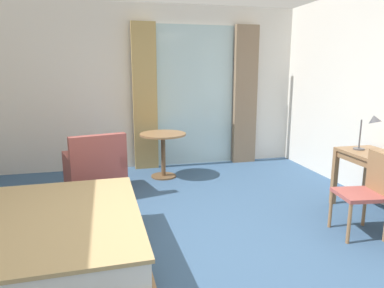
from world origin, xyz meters
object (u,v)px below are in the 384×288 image
at_px(desk_lamp, 372,124).
at_px(round_cafe_table, 163,145).
at_px(bed, 4,246).
at_px(desk_chair, 367,189).
at_px(armchair_by_window, 95,170).

distance_m(desk_lamp, round_cafe_table, 2.96).
bearing_deg(round_cafe_table, bed, -125.45).
bearing_deg(desk_chair, bed, 178.93).
bearing_deg(armchair_by_window, bed, -110.38).
distance_m(desk_chair, desk_lamp, 0.91).
bearing_deg(armchair_by_window, desk_chair, -34.82).
xyz_separation_m(bed, desk_chair, (3.44, -0.06, 0.23)).
xyz_separation_m(armchair_by_window, round_cafe_table, (1.04, 0.57, 0.19)).
height_order(desk_lamp, round_cafe_table, desk_lamp).
bearing_deg(desk_chair, desk_lamp, 50.54).
bearing_deg(desk_lamp, desk_chair, -129.46).
distance_m(desk_lamp, armchair_by_window, 3.56).
xyz_separation_m(bed, desk_lamp, (3.89, 0.48, 0.82)).
relative_size(bed, desk_lamp, 4.83).
xyz_separation_m(desk_lamp, round_cafe_table, (-2.16, 1.95, -0.54)).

